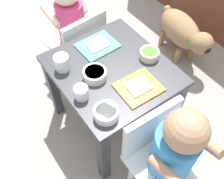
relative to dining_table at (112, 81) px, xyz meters
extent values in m
plane|color=gray|center=(0.00, 0.00, -0.35)|extent=(7.00, 7.00, 0.00)
cube|color=#333338|center=(0.00, 0.00, 0.07)|extent=(0.53, 0.48, 0.03)
cube|color=#333338|center=(-0.23, -0.21, -0.15)|extent=(0.04, 0.04, 0.41)
cube|color=#333338|center=(0.23, -0.21, -0.15)|extent=(0.04, 0.04, 0.41)
cube|color=#333338|center=(-0.23, 0.21, -0.15)|extent=(0.04, 0.04, 0.41)
cube|color=#333338|center=(0.23, 0.21, -0.15)|extent=(0.04, 0.04, 0.41)
cube|color=white|center=(-0.43, 0.04, -0.09)|extent=(0.30, 0.30, 0.02)
cube|color=white|center=(-0.31, 0.05, 0.02)|extent=(0.05, 0.27, 0.22)
cylinder|color=#D83F7F|center=(-0.43, 0.04, 0.04)|extent=(0.15, 0.15, 0.24)
cylinder|color=white|center=(-0.54, 0.13, -0.23)|extent=(0.03, 0.03, 0.25)
cylinder|color=white|center=(-0.53, -0.07, -0.23)|extent=(0.03, 0.03, 0.25)
cylinder|color=white|center=(-0.34, 0.14, -0.23)|extent=(0.03, 0.03, 0.25)
cylinder|color=white|center=(-0.33, -0.05, -0.23)|extent=(0.03, 0.03, 0.25)
cylinder|color=beige|center=(-0.49, 0.12, 0.10)|extent=(0.15, 0.05, 0.09)
cylinder|color=beige|center=(-0.48, -0.05, 0.10)|extent=(0.15, 0.05, 0.09)
cube|color=white|center=(0.43, -0.03, -0.09)|extent=(0.29, 0.29, 0.02)
cube|color=white|center=(0.31, -0.03, 0.02)|extent=(0.03, 0.27, 0.22)
cylinder|color=#388CD8|center=(0.43, -0.03, 0.03)|extent=(0.17, 0.17, 0.23)
sphere|color=#A87A5B|center=(0.44, -0.03, 0.21)|extent=(0.15, 0.15, 0.15)
cylinder|color=white|center=(0.33, -0.13, -0.23)|extent=(0.03, 0.03, 0.25)
cylinder|color=white|center=(0.34, 0.07, -0.23)|extent=(0.03, 0.03, 0.25)
cylinder|color=#A87A5B|center=(0.48, -0.12, 0.09)|extent=(0.15, 0.04, 0.09)
cylinder|color=#A87A5B|center=(0.49, 0.06, 0.09)|extent=(0.15, 0.04, 0.09)
ellipsoid|color=olive|center=(-0.21, 0.69, -0.15)|extent=(0.39, 0.25, 0.19)
sphere|color=olive|center=(0.00, 0.65, -0.11)|extent=(0.13, 0.13, 0.13)
sphere|color=black|center=(0.04, 0.64, -0.11)|extent=(0.06, 0.06, 0.06)
torus|color=green|center=(-0.04, 0.65, -0.12)|extent=(0.05, 0.12, 0.11)
sphere|color=olive|center=(-0.38, 0.72, -0.12)|extent=(0.05, 0.05, 0.05)
cylinder|color=olive|center=(-0.12, 0.62, -0.29)|extent=(0.04, 0.04, 0.12)
cylinder|color=olive|center=(-0.10, 0.72, -0.29)|extent=(0.04, 0.04, 0.12)
cylinder|color=olive|center=(-0.32, 0.66, -0.29)|extent=(0.04, 0.04, 0.12)
cylinder|color=olive|center=(-0.30, 0.76, -0.29)|extent=(0.04, 0.04, 0.12)
cube|color=#4CC6BC|center=(-0.15, 0.03, 0.09)|extent=(0.15, 0.18, 0.01)
cube|color=white|center=(-0.15, 0.03, 0.10)|extent=(0.08, 0.10, 0.01)
cube|color=orange|center=(0.15, 0.03, 0.09)|extent=(0.15, 0.18, 0.01)
cube|color=white|center=(0.15, 0.03, 0.10)|extent=(0.08, 0.10, 0.01)
cylinder|color=white|center=(-0.12, -0.18, 0.12)|extent=(0.07, 0.07, 0.07)
cylinder|color=silver|center=(-0.12, -0.18, 0.10)|extent=(0.06, 0.06, 0.03)
cylinder|color=white|center=(0.06, -0.19, 0.11)|extent=(0.06, 0.06, 0.06)
cylinder|color=silver|center=(0.06, -0.19, 0.10)|extent=(0.05, 0.05, 0.02)
cylinder|color=silver|center=(0.00, -0.09, 0.10)|extent=(0.10, 0.10, 0.04)
cylinder|color=#B26633|center=(0.00, -0.09, 0.12)|extent=(0.08, 0.08, 0.01)
cylinder|color=silver|center=(0.04, 0.18, 0.10)|extent=(0.09, 0.09, 0.04)
cylinder|color=#4C8C33|center=(0.04, 0.18, 0.12)|extent=(0.07, 0.07, 0.01)
cylinder|color=white|center=(0.19, -0.16, 0.11)|extent=(0.10, 0.10, 0.04)
cylinder|color=#4C8C33|center=(0.19, -0.16, 0.12)|extent=(0.08, 0.08, 0.01)
camera|label=1|loc=(0.64, -0.45, 0.93)|focal=41.90mm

